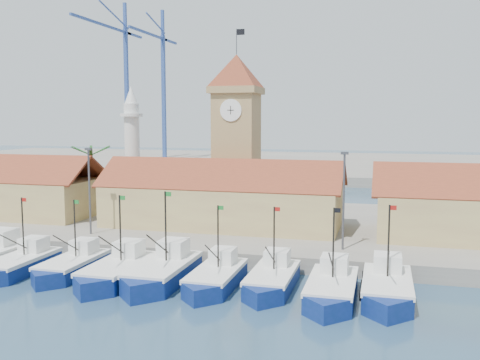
% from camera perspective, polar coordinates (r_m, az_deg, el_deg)
% --- Properties ---
extents(ground, '(400.00, 400.00, 0.00)m').
position_cam_1_polar(ground, '(43.03, -9.80, -11.80)').
color(ground, '#1E3A50').
rests_on(ground, ground).
extents(quay, '(140.00, 32.00, 1.50)m').
position_cam_1_polar(quay, '(64.69, -0.83, -4.82)').
color(quay, gray).
rests_on(quay, ground).
extents(terminal, '(240.00, 80.00, 2.00)m').
position_cam_1_polar(terminal, '(148.55, 8.29, 1.61)').
color(terminal, gray).
rests_on(terminal, ground).
extents(boat_3, '(3.37, 9.24, 6.99)m').
position_cam_1_polar(boat_3, '(51.11, -22.58, -8.42)').
color(boat_3, navy).
rests_on(boat_3, ground).
extents(boat_4, '(3.31, 9.07, 6.86)m').
position_cam_1_polar(boat_4, '(49.07, -17.60, -8.85)').
color(boat_4, navy).
rests_on(boat_4, ground).
extents(boat_5, '(3.65, 9.99, 7.56)m').
position_cam_1_polar(boat_5, '(46.11, -13.08, -9.61)').
color(boat_5, navy).
rests_on(boat_5, ground).
extents(boat_6, '(3.84, 10.51, 7.95)m').
position_cam_1_polar(boat_6, '(44.99, -8.34, -9.86)').
color(boat_6, navy).
rests_on(boat_6, ground).
extents(boat_7, '(3.35, 9.17, 6.94)m').
position_cam_1_polar(boat_7, '(43.49, -2.68, -10.52)').
color(boat_7, navy).
rests_on(boat_7, ground).
extents(boat_8, '(3.33, 9.13, 6.91)m').
position_cam_1_polar(boat_8, '(43.02, 3.40, -10.72)').
color(boat_8, navy).
rests_on(boat_8, ground).
extents(boat_9, '(3.51, 9.60, 7.27)m').
position_cam_1_polar(boat_9, '(41.11, 9.72, -11.57)').
color(boat_9, navy).
rests_on(boat_9, ground).
extents(boat_10, '(3.60, 9.87, 7.47)m').
position_cam_1_polar(boat_10, '(42.06, 15.43, -11.27)').
color(boat_10, navy).
rests_on(boat_10, ground).
extents(hall_center, '(27.04, 10.13, 7.61)m').
position_cam_1_polar(hall_center, '(60.34, -1.88, -2.52)').
color(hall_center, tan).
rests_on(hall_center, quay).
extents(clock_tower, '(5.80, 5.80, 22.70)m').
position_cam_1_polar(clock_tower, '(65.37, -0.37, 5.19)').
color(clock_tower, '#9E7E51').
rests_on(clock_tower, quay).
extents(minaret, '(3.00, 3.00, 16.30)m').
position_cam_1_polar(minaret, '(72.72, -11.43, 3.44)').
color(minaret, silver).
rests_on(minaret, quay).
extents(palm_tree, '(5.60, 5.03, 8.39)m').
position_cam_1_polar(palm_tree, '(73.61, -15.55, 0.64)').
color(palm_tree, brown).
rests_on(palm_tree, quay).
extents(lamp_posts, '(80.70, 0.25, 9.03)m').
position_cam_1_polar(lamp_posts, '(52.30, -3.92, -1.17)').
color(lamp_posts, '#3F3F44').
rests_on(lamp_posts, quay).
extents(crane_blue_far, '(1.00, 37.17, 43.61)m').
position_cam_1_polar(crane_blue_far, '(154.63, -12.39, 11.21)').
color(crane_blue_far, '#304C93').
rests_on(crane_blue_far, terminal).
extents(crane_blue_near, '(1.00, 31.11, 42.36)m').
position_cam_1_polar(crane_blue_near, '(157.03, -8.34, 10.78)').
color(crane_blue_near, '#304C93').
rests_on(crane_blue_near, terminal).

